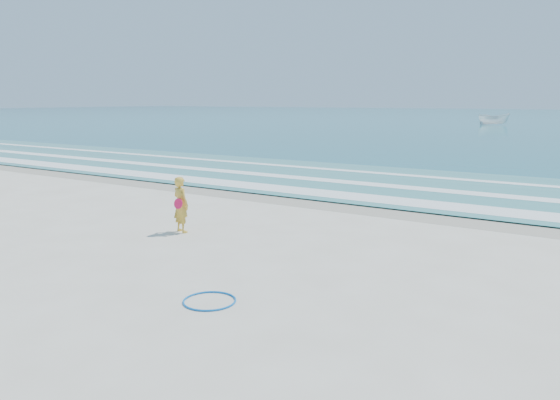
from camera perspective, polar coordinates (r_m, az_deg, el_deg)
The scene contains 9 objects.
ground at distance 10.62m, azimuth -13.93°, elevation -8.40°, with size 400.00×400.00×0.00m, color silver.
wet_sand at distance 17.77m, azimuth 7.68°, elevation -0.58°, with size 400.00×2.40×0.00m, color #B2A893.
shallow at distance 22.33m, azimuth 13.20°, elevation 1.60°, with size 400.00×10.00×0.01m, color #59B7AD.
foam_near at distance 18.93m, azimuth 9.37°, elevation 0.21°, with size 400.00×1.40×0.01m, color white.
foam_mid at distance 21.59m, azimuth 12.48°, elevation 1.36°, with size 400.00×0.90×0.01m, color white.
foam_far at distance 24.67m, azimuth 15.19°, elevation 2.35°, with size 400.00×0.60×0.01m, color white.
hoop at distance 9.47m, azimuth -7.38°, elevation -10.41°, with size 0.91×0.91×0.03m, color blue.
boat at distance 78.71m, azimuth 21.44°, elevation 7.88°, with size 1.50×3.99×1.54m, color white.
woman at distance 14.21m, azimuth -10.32°, elevation -0.47°, with size 0.60×0.47×1.45m.
Camera 1 is at (7.43, -6.79, 3.38)m, focal length 35.00 mm.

